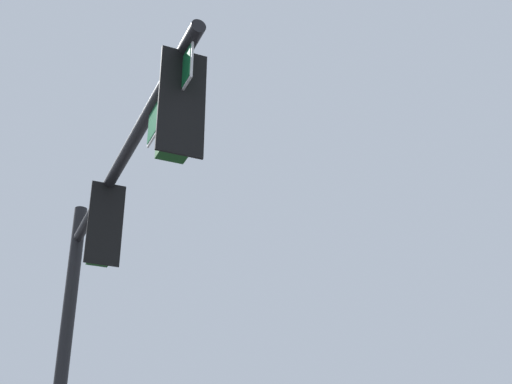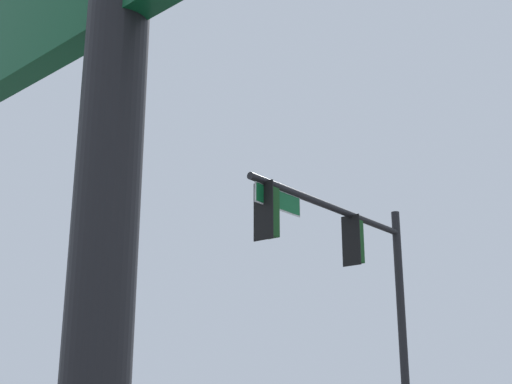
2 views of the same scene
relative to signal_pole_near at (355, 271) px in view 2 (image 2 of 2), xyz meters
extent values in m
cylinder|color=black|center=(-2.30, -0.26, -1.51)|extent=(0.23, 0.23, 7.10)
cylinder|color=black|center=(0.92, 0.10, 1.44)|extent=(6.47, 0.89, 0.17)
cube|color=black|center=(0.14, 0.02, 0.77)|extent=(0.09, 0.52, 1.30)
cube|color=#144719|center=(-0.05, -0.01, 0.77)|extent=(0.39, 0.36, 1.10)
cylinder|color=#144719|center=(-0.05, -0.01, 1.38)|extent=(0.04, 0.04, 0.12)
cylinder|color=#340503|center=(-0.25, -0.03, 1.10)|extent=(0.05, 0.22, 0.22)
cylinder|color=yellow|center=(-0.25, -0.03, 0.77)|extent=(0.05, 0.22, 0.22)
cylinder|color=black|center=(-0.25, -0.03, 0.44)|extent=(0.05, 0.22, 0.22)
cube|color=black|center=(3.69, 0.41, 0.77)|extent=(0.09, 0.52, 1.30)
cube|color=#144719|center=(3.50, 0.39, 0.77)|extent=(0.39, 0.36, 1.10)
cylinder|color=#144719|center=(3.50, 0.39, 1.38)|extent=(0.04, 0.04, 0.12)
cylinder|color=#340503|center=(3.30, 0.37, 1.10)|extent=(0.05, 0.22, 0.22)
cylinder|color=yellow|center=(3.30, 0.37, 0.77)|extent=(0.05, 0.22, 0.22)
cylinder|color=black|center=(3.30, 0.37, 0.44)|extent=(0.05, 0.22, 0.22)
cube|color=#0F602D|center=(3.16, 0.35, 1.14)|extent=(1.58, 0.22, 0.41)
cube|color=white|center=(3.16, 0.35, 1.14)|extent=(1.64, 0.21, 0.47)
cylinder|color=black|center=(13.50, 9.72, -3.07)|extent=(0.12, 0.12, 3.97)
camera|label=1|loc=(10.03, -0.75, -3.43)|focal=50.00mm
camera|label=2|loc=(14.17, 10.77, -3.38)|focal=50.00mm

